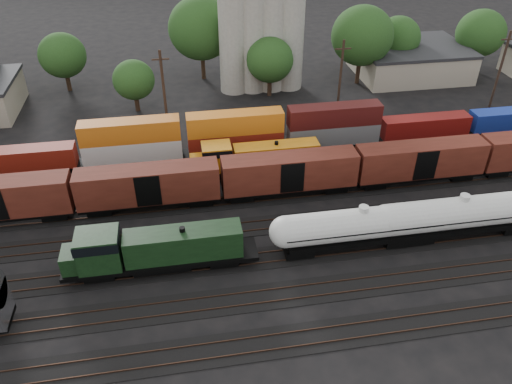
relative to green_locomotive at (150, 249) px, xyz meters
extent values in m
plane|color=black|center=(14.14, 5.00, -2.68)|extent=(600.00, 600.00, 0.00)
cube|color=black|center=(14.14, -10.00, -2.64)|extent=(180.00, 3.20, 0.08)
cube|color=#382319|center=(14.14, -10.72, -2.56)|extent=(180.00, 0.08, 0.16)
cube|color=#382319|center=(14.14, -9.28, -2.56)|extent=(180.00, 0.08, 0.16)
cube|color=black|center=(14.14, -5.00, -2.64)|extent=(180.00, 3.20, 0.08)
cube|color=#382319|center=(14.14, -5.72, -2.56)|extent=(180.00, 0.08, 0.16)
cube|color=#382319|center=(14.14, -4.28, -2.56)|extent=(180.00, 0.08, 0.16)
cube|color=black|center=(14.14, 0.00, -2.64)|extent=(180.00, 3.20, 0.08)
cube|color=#382319|center=(14.14, -0.72, -2.56)|extent=(180.00, 0.08, 0.16)
cube|color=#382319|center=(14.14, 0.72, -2.56)|extent=(180.00, 0.08, 0.16)
cube|color=black|center=(14.14, 5.00, -2.64)|extent=(180.00, 3.20, 0.08)
cube|color=#382319|center=(14.14, 4.28, -2.56)|extent=(180.00, 0.08, 0.16)
cube|color=#382319|center=(14.14, 5.72, -2.56)|extent=(180.00, 0.08, 0.16)
cube|color=black|center=(14.14, 10.00, -2.64)|extent=(180.00, 3.20, 0.08)
cube|color=#382319|center=(14.14, 9.28, -2.56)|extent=(180.00, 0.08, 0.16)
cube|color=#382319|center=(14.14, 10.72, -2.56)|extent=(180.00, 0.08, 0.16)
cube|color=black|center=(14.14, 15.00, -2.64)|extent=(180.00, 3.20, 0.08)
cube|color=#382319|center=(14.14, 14.28, -2.56)|extent=(180.00, 0.08, 0.16)
cube|color=#382319|center=(14.14, 15.72, -2.56)|extent=(180.00, 0.08, 0.16)
cube|color=black|center=(14.14, 20.00, -2.64)|extent=(180.00, 3.20, 0.08)
cube|color=#382319|center=(14.14, 19.28, -2.56)|extent=(180.00, 0.08, 0.16)
cube|color=#382319|center=(14.14, 20.72, -2.56)|extent=(180.00, 0.08, 0.16)
cube|color=black|center=(0.98, 0.00, -1.33)|extent=(17.78, 3.03, 0.42)
cube|color=black|center=(0.98, 0.00, -1.80)|extent=(5.23, 2.30, 0.84)
cube|color=black|center=(3.11, 0.00, 0.30)|extent=(10.67, 2.51, 2.82)
cube|color=black|center=(-4.36, 0.00, 0.61)|extent=(3.76, 3.03, 3.45)
cube|color=black|center=(-4.36, 0.00, 1.71)|extent=(3.87, 3.14, 0.94)
cube|color=black|center=(-6.84, 0.00, -0.18)|extent=(1.67, 2.51, 1.88)
cylinder|color=black|center=(3.11, 0.00, 1.86)|extent=(0.52, 0.52, 0.52)
cube|color=black|center=(-4.71, 0.00, -2.01)|extent=(2.72, 2.09, 0.73)
cube|color=black|center=(6.66, 0.00, -2.01)|extent=(2.72, 2.09, 0.73)
cylinder|color=silver|center=(20.09, 0.00, 0.34)|extent=(14.99, 3.09, 3.09)
sphere|color=silver|center=(12.60, 0.00, 0.34)|extent=(3.09, 3.09, 3.09)
sphere|color=silver|center=(27.59, 0.00, 0.34)|extent=(3.09, 3.09, 3.09)
cylinder|color=silver|center=(20.09, 0.00, 2.10)|extent=(0.96, 0.96, 0.53)
cube|color=black|center=(20.09, 0.00, 0.34)|extent=(15.33, 3.24, 0.09)
cube|color=black|center=(20.09, 0.00, -1.36)|extent=(14.48, 2.34, 0.53)
cube|color=black|center=(13.96, 0.00, -2.00)|extent=(2.77, 2.13, 0.75)
cube|color=black|center=(26.23, 0.00, -2.00)|extent=(2.77, 2.13, 0.75)
cylinder|color=silver|center=(30.32, 0.00, 0.42)|extent=(15.36, 3.16, 3.16)
sphere|color=silver|center=(22.64, 0.00, 0.42)|extent=(3.16, 3.16, 3.16)
cylinder|color=silver|center=(30.32, 0.00, 2.22)|extent=(0.98, 0.98, 0.55)
cube|color=black|center=(30.32, 0.00, 0.42)|extent=(15.71, 3.32, 0.09)
cube|color=black|center=(30.32, 0.00, -1.33)|extent=(14.84, 2.40, 0.55)
cube|color=black|center=(24.04, 0.00, -1.98)|extent=(2.84, 2.18, 0.76)
cube|color=black|center=(36.61, 0.00, -1.98)|extent=(2.84, 2.18, 0.76)
cube|color=black|center=(12.76, 15.00, -1.44)|extent=(16.93, 2.73, 0.38)
cube|color=black|center=(12.76, 15.00, -1.86)|extent=(4.70, 2.07, 0.75)
cube|color=orange|center=(14.79, 15.00, 0.02)|extent=(10.16, 2.26, 2.54)
cube|color=orange|center=(7.68, 15.00, 0.30)|extent=(3.39, 2.73, 3.10)
cube|color=black|center=(7.68, 15.00, 1.29)|extent=(3.48, 2.82, 0.85)
cube|color=orange|center=(5.31, 15.00, -0.41)|extent=(1.50, 2.26, 1.69)
cylinder|color=black|center=(14.79, 15.00, 1.43)|extent=(0.47, 0.47, 0.47)
cube|color=black|center=(7.34, 15.00, -2.05)|extent=(2.44, 1.88, 0.66)
cube|color=black|center=(18.18, 15.00, -2.05)|extent=(2.44, 1.88, 0.66)
cube|color=black|center=(-15.53, 10.00, -1.48)|extent=(15.00, 2.60, 0.40)
cube|color=black|center=(-0.13, 10.00, -1.48)|extent=(15.00, 2.60, 0.40)
cube|color=#4C1B12|center=(-0.13, 10.00, 0.62)|extent=(15.00, 2.90, 3.80)
cube|color=black|center=(15.27, 10.00, -1.48)|extent=(15.00, 2.60, 0.40)
cube|color=#4C1B12|center=(15.27, 10.00, 0.62)|extent=(15.00, 2.90, 3.80)
cube|color=black|center=(30.67, 10.00, -1.48)|extent=(15.00, 2.60, 0.40)
cube|color=#4C1B12|center=(30.67, 10.00, 0.62)|extent=(15.00, 2.90, 3.80)
cube|color=black|center=(14.14, 20.00, -2.18)|extent=(160.00, 2.60, 0.60)
cube|color=maroon|center=(-15.03, 20.00, -0.58)|extent=(12.00, 2.40, 2.60)
cube|color=silver|center=(-2.23, 20.00, -0.58)|extent=(12.00, 2.40, 2.60)
cube|color=#C76214|center=(-2.23, 20.00, 2.02)|extent=(12.00, 2.40, 2.60)
cube|color=maroon|center=(10.57, 20.00, -0.58)|extent=(12.00, 2.40, 2.60)
cube|color=orange|center=(10.57, 20.00, 2.02)|extent=(12.00, 2.40, 2.60)
cube|color=slate|center=(23.37, 20.00, -0.58)|extent=(12.00, 2.40, 2.60)
cube|color=#42100F|center=(23.37, 20.00, 2.02)|extent=(12.00, 2.40, 2.60)
cube|color=maroon|center=(36.17, 20.00, -0.58)|extent=(12.00, 2.40, 2.60)
cube|color=navy|center=(48.97, 20.00, -0.58)|extent=(12.00, 2.40, 2.60)
cylinder|color=#A2A095|center=(13.14, 41.00, 6.32)|extent=(4.40, 4.40, 18.00)
cylinder|color=#A2A095|center=(16.14, 41.00, 6.32)|extent=(4.40, 4.40, 18.00)
cylinder|color=#A2A095|center=(19.14, 41.00, 6.32)|extent=(4.40, 4.40, 18.00)
cylinder|color=#A2A095|center=(22.14, 41.00, 6.32)|extent=(4.40, 4.40, 18.00)
cube|color=#9E937F|center=(44.14, 43.00, -0.38)|extent=(18.00, 14.00, 4.60)
cube|color=#232326|center=(44.14, 43.00, 2.17)|extent=(18.36, 14.28, 0.50)
cylinder|color=black|center=(-13.47, 45.43, -1.32)|extent=(0.70, 0.70, 2.70)
ellipsoid|color=#244A1B|center=(-13.47, 45.43, 3.21)|extent=(7.34, 7.34, 6.95)
cylinder|color=black|center=(-2.27, 35.79, -1.55)|extent=(0.70, 0.70, 2.24)
ellipsoid|color=#244A1B|center=(-2.27, 35.79, 2.21)|extent=(6.09, 6.09, 5.77)
cylinder|color=black|center=(8.62, 47.00, -0.71)|extent=(0.70, 0.70, 3.93)
ellipsoid|color=#244A1B|center=(8.62, 47.00, 5.88)|extent=(10.66, 10.66, 10.10)
cylinder|color=black|center=(18.43, 38.07, -1.33)|extent=(0.70, 0.70, 2.68)
ellipsoid|color=#244A1B|center=(18.43, 38.07, 3.17)|extent=(7.28, 7.28, 6.90)
cylinder|color=black|center=(34.00, 40.68, -0.84)|extent=(0.70, 0.70, 3.67)
ellipsoid|color=#244A1B|center=(34.00, 40.68, 5.32)|extent=(9.96, 9.96, 9.44)
cylinder|color=black|center=(41.97, 44.47, -1.28)|extent=(0.70, 0.70, 2.79)
ellipsoid|color=#244A1B|center=(41.97, 44.47, 3.41)|extent=(7.58, 7.58, 7.18)
cylinder|color=black|center=(56.20, 42.84, -1.15)|extent=(0.70, 0.70, 3.06)
ellipsoid|color=#244A1B|center=(56.20, 42.84, 3.98)|extent=(8.30, 8.30, 7.86)
cylinder|color=black|center=(2.14, 27.00, 3.32)|extent=(0.36, 0.36, 12.00)
cube|color=black|center=(2.14, 27.00, 8.12)|extent=(2.20, 0.18, 0.18)
cylinder|color=black|center=(26.14, 27.00, 3.32)|extent=(0.36, 0.36, 12.00)
cube|color=black|center=(26.14, 27.00, 8.12)|extent=(2.20, 0.18, 0.18)
cylinder|color=black|center=(50.14, 27.00, 3.32)|extent=(0.36, 0.36, 12.00)
cube|color=black|center=(50.14, 27.00, 8.12)|extent=(2.20, 0.18, 0.18)
camera|label=1|loc=(3.83, -35.44, 29.94)|focal=35.00mm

